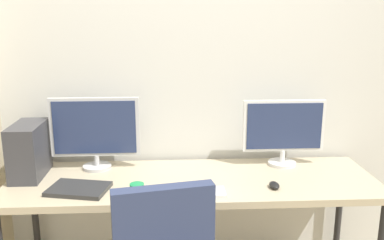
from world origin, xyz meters
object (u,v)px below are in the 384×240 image
Objects in this scene: desk at (192,186)px; computer_mouse at (274,185)px; pc_tower at (29,150)px; monitor_left at (95,131)px; coffee_mug at (138,192)px; monitor_right at (284,130)px; keyboard_main at (195,193)px; laptop_closed at (79,189)px.

desk is 22.89× the size of computer_mouse.
desk is at bearing -5.83° from pc_tower.
monitor_left reaches higher than desk.
desk is 1.01m from pc_tower.
desk is at bearing 42.22° from coffee_mug.
desk is 0.49m from computer_mouse.
monitor_right is 5.48× the size of computer_mouse.
monitor_right reaches higher than desk.
desk is 4.18× the size of monitor_right.
monitor_right is 1.58× the size of keyboard_main.
laptop_closed is at bearing 158.75° from coffee_mug.
coffee_mug is at bearing -59.09° from monitor_left.
monitor_right is at bearing 36.40° from keyboard_main.
coffee_mug reaches higher than keyboard_main.
laptop_closed is 3.02× the size of coffee_mug.
coffee_mug is at bearing -171.47° from computer_mouse.
computer_mouse is at bearing -10.41° from pc_tower.
desk is 0.70m from monitor_right.
monitor_left reaches higher than keyboard_main.
computer_mouse is at bearing 8.53° from coffee_mug.
monitor_left is at bearing 180.00° from monitor_right.
monitor_left is at bearing 160.39° from computer_mouse.
coffee_mug is (-0.31, -0.28, 0.10)m from desk.
desk is 3.96× the size of monitor_left.
keyboard_main is (0.60, -0.44, -0.24)m from monitor_left.
pc_tower is (-0.98, 0.10, 0.21)m from desk.
pc_tower is 1.02× the size of keyboard_main.
monitor_left reaches higher than pc_tower.
pc_tower reaches higher than computer_mouse.
coffee_mug is at bearing -9.03° from laptop_closed.
coffee_mug is (-0.31, -0.05, 0.04)m from keyboard_main.
monitor_left reaches higher than monitor_right.
desk is 0.70m from monitor_left.
pc_tower reaches higher than keyboard_main.
coffee_mug is (-0.76, -0.11, 0.03)m from computer_mouse.
monitor_left is 0.61m from coffee_mug.
coffee_mug is at bearing -171.10° from keyboard_main.
monitor_right reaches higher than keyboard_main.
monitor_right is at bearing 19.49° from desk.
desk is 6.62× the size of keyboard_main.
keyboard_main is at bearing -36.40° from monitor_left.
coffee_mug reaches higher than computer_mouse.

